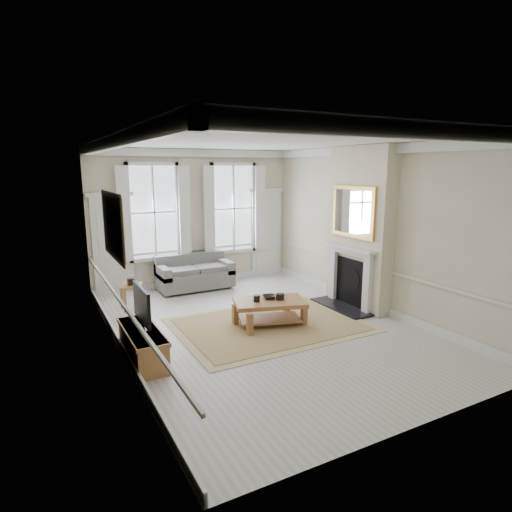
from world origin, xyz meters
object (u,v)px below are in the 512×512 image
sofa (194,275)px  coffee_table (270,304)px  tv_stand (143,345)px  side_table (131,290)px

sofa → coffee_table: (0.39, -3.07, 0.06)m
sofa → coffee_table: 3.09m
tv_stand → side_table: bearing=81.4°
side_table → coffee_table: 3.05m
tv_stand → sofa: bearing=58.8°
side_table → tv_stand: side_table is taller
coffee_table → tv_stand: (-2.49, -0.40, -0.16)m
sofa → side_table: (-1.71, -0.85, 0.06)m
sofa → side_table: sofa is taller
sofa → side_table: bearing=-153.5°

